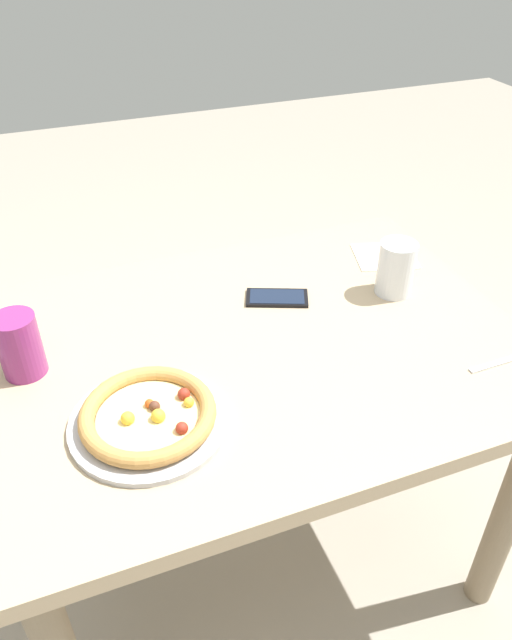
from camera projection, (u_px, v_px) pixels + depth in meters
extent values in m
plane|color=#9E9384|center=(254.00, 544.00, 1.78)|extent=(8.00, 8.00, 0.00)
cube|color=tan|center=(254.00, 351.00, 1.35)|extent=(1.19, 0.88, 0.04)
cylinder|color=#89765B|center=(509.00, 511.00, 1.45)|extent=(0.07, 0.07, 0.71)
cylinder|color=#89765B|center=(36.00, 422.00, 1.69)|extent=(0.07, 0.07, 0.71)
cylinder|color=#89765B|center=(362.00, 340.00, 1.99)|extent=(0.07, 0.07, 0.71)
cylinder|color=#B7B7BC|center=(149.00, 422.00, 1.14)|extent=(0.30, 0.30, 0.01)
cylinder|color=#EFD68C|center=(148.00, 418.00, 1.13)|extent=(0.19, 0.19, 0.01)
torus|color=#C68C47|center=(148.00, 414.00, 1.12)|extent=(0.26, 0.26, 0.03)
sphere|color=#BF4C19|center=(149.00, 404.00, 1.14)|extent=(0.02, 0.02, 0.02)
sphere|color=maroon|center=(184.00, 394.00, 1.16)|extent=(0.02, 0.02, 0.02)
sphere|color=brown|center=(155.00, 406.00, 1.14)|extent=(0.02, 0.02, 0.02)
sphere|color=gold|center=(158.00, 416.00, 1.12)|extent=(0.03, 0.03, 0.03)
sphere|color=gold|center=(189.00, 402.00, 1.15)|extent=(0.02, 0.02, 0.02)
sphere|color=maroon|center=(182.00, 428.00, 1.09)|extent=(0.02, 0.02, 0.02)
sphere|color=gold|center=(128.00, 418.00, 1.11)|extent=(0.03, 0.03, 0.03)
cylinder|color=#8C2D72|center=(19.00, 345.00, 1.22)|extent=(0.09, 0.09, 0.14)
cylinder|color=silver|center=(396.00, 268.00, 1.47)|extent=(0.09, 0.09, 0.14)
cube|color=white|center=(403.00, 253.00, 1.44)|extent=(0.04, 0.04, 0.03)
cube|color=white|center=(391.00, 252.00, 1.45)|extent=(0.03, 0.03, 0.03)
cube|color=white|center=(385.00, 256.00, 1.64)|extent=(0.19, 0.18, 0.00)
cube|color=silver|center=(501.00, 362.00, 1.28)|extent=(0.16, 0.02, 0.00)
cube|color=black|center=(277.00, 298.00, 1.48)|extent=(0.17, 0.13, 0.01)
cube|color=#192338|center=(277.00, 296.00, 1.47)|extent=(0.15, 0.11, 0.00)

